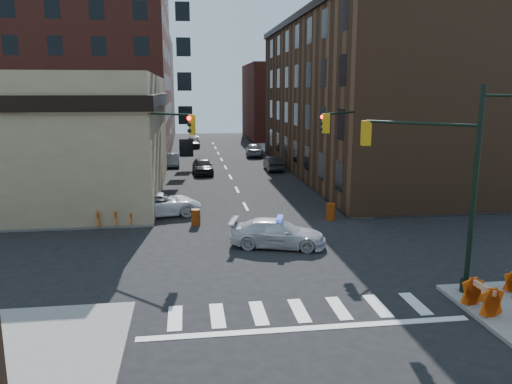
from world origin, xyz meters
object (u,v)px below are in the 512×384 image
object	(u,v)px
pedestrian_a	(126,209)
barricade_se_a	(482,297)
parked_car_enear	(273,164)
parked_car_wnear	(203,166)
parked_car_wfar	(172,160)
barricade_nw_a	(125,217)
police_car	(278,233)
pedestrian_b	(71,205)
barrel_road	(331,212)
pickup	(159,204)
barrel_bank	(196,217)

from	to	relation	value
pedestrian_a	barricade_se_a	distance (m)	19.79
parked_car_enear	parked_car_wnear	bearing A→B (deg)	10.42
parked_car_wfar	barricade_nw_a	bearing A→B (deg)	-97.33
parked_car_enear	barricade_nw_a	world-z (taller)	parked_car_enear
police_car	parked_car_wfar	world-z (taller)	police_car
pedestrian_b	barrel_road	world-z (taller)	pedestrian_b
parked_car_enear	pedestrian_a	size ratio (longest dim) A/B	2.40
barricade_nw_a	pedestrian_b	bearing A→B (deg)	164.11
parked_car_wnear	parked_car_enear	bearing A→B (deg)	6.48
barrel_road	barricade_se_a	world-z (taller)	barricade_se_a
pedestrian_a	pedestrian_b	world-z (taller)	pedestrian_b
police_car	barricade_se_a	distance (m)	10.58
police_car	parked_car_wnear	world-z (taller)	parked_car_wnear
police_car	pedestrian_a	world-z (taller)	pedestrian_a
parked_car_wnear	parked_car_wfar	size ratio (longest dim) A/B	1.12
pickup	parked_car_wnear	xyz separation A→B (m)	(3.30, 15.82, 0.01)
pedestrian_a	barrel_bank	bearing A→B (deg)	-5.63
barricade_se_a	pickup	bearing A→B (deg)	30.54
barrel_road	barrel_bank	distance (m)	8.35
police_car	parked_car_wfar	xyz separation A→B (m)	(-6.08, 28.77, -0.05)
pickup	parked_car_enear	bearing A→B (deg)	-43.49
pedestrian_b	barrel_bank	bearing A→B (deg)	-28.04
barrel_road	pedestrian_a	bearing A→B (deg)	178.84
parked_car_wfar	barrel_bank	world-z (taller)	parked_car_wfar
barrel_road	barrel_bank	world-z (taller)	barrel_road
barricade_se_a	barrel_road	bearing A→B (deg)	0.27
parked_car_wnear	barrel_road	size ratio (longest dim) A/B	4.35
police_car	parked_car_wnear	xyz separation A→B (m)	(-3.08, 23.28, 0.05)
police_car	pedestrian_a	size ratio (longest dim) A/B	2.77
parked_car_wnear	pedestrian_b	world-z (taller)	pedestrian_b
pedestrian_b	barricade_nw_a	bearing A→B (deg)	-39.12
pickup	barricade_se_a	bearing A→B (deg)	-155.30
pedestrian_a	barricade_se_a	bearing A→B (deg)	-45.05
barrel_road	barrel_bank	xyz separation A→B (m)	(-8.34, -0.15, -0.03)
pedestrian_a	barricade_nw_a	bearing A→B (deg)	-113.50
police_car	barricade_nw_a	xyz separation A→B (m)	(-8.24, 4.97, -0.14)
pickup	parked_car_wnear	distance (m)	16.16
barricade_nw_a	barrel_bank	bearing A→B (deg)	5.00
pickup	pedestrian_b	xyz separation A→B (m)	(-5.23, -1.02, 0.32)
barrel_road	parked_car_wnear	bearing A→B (deg)	111.74
pedestrian_a	pedestrian_b	distance (m)	3.68
pedestrian_b	barricade_se_a	distance (m)	23.18
pickup	pedestrian_b	distance (m)	5.33
barrel_road	barrel_bank	bearing A→B (deg)	-178.98
parked_car_wfar	parked_car_enear	size ratio (longest dim) A/B	0.94
pedestrian_a	barrel_road	bearing A→B (deg)	-1.17
parked_car_wnear	barricade_se_a	size ratio (longest dim) A/B	3.32
pickup	barrel_road	xyz separation A→B (m)	(10.63, -2.56, -0.24)
barrel_road	police_car	bearing A→B (deg)	-130.85
barrel_road	barrel_bank	size ratio (longest dim) A/B	1.07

